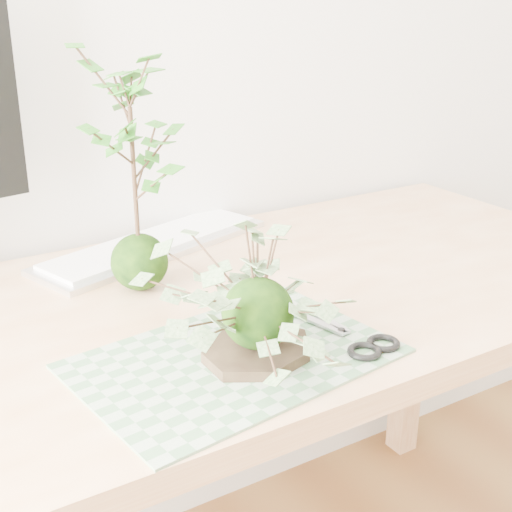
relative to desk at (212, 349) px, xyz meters
name	(u,v)px	position (x,y,z in m)	size (l,w,h in m)	color
desk	(212,349)	(0.00, 0.00, 0.00)	(1.60, 0.70, 0.74)	#D3AE87
cutting_mat	(235,358)	(-0.06, -0.19, 0.09)	(0.42, 0.28, 0.00)	#48744B
stone_dish	(258,351)	(-0.03, -0.20, 0.10)	(0.17, 0.17, 0.01)	black
ivy_kokedama	(258,282)	(-0.03, -0.20, 0.20)	(0.29, 0.29, 0.19)	black
maple_kokedama	(131,122)	(-0.08, 0.10, 0.36)	(0.26, 0.26, 0.39)	black
keyboard	(154,244)	(0.02, 0.27, 0.10)	(0.50, 0.28, 0.02)	silver
scissors	(359,341)	(0.10, -0.25, 0.10)	(0.09, 0.19, 0.01)	#96969F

